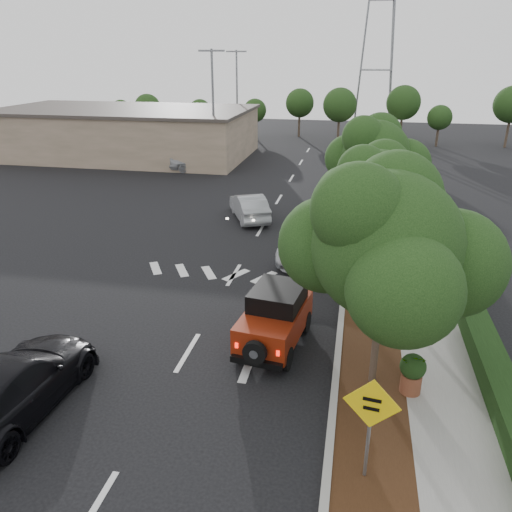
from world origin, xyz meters
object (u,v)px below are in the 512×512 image
(black_suv_oncoming, at_px, (13,385))
(speed_hump_sign, at_px, (371,416))
(red_jeep, at_px, (276,316))
(silver_suv_ahead, at_px, (311,243))

(black_suv_oncoming, distance_m, speed_hump_sign, 8.91)
(red_jeep, relative_size, speed_hump_sign, 1.53)
(silver_suv_ahead, distance_m, black_suv_oncoming, 13.66)
(red_jeep, xyz_separation_m, black_suv_oncoming, (-6.04, -4.62, -0.17))
(black_suv_oncoming, bearing_deg, speed_hump_sign, 178.44)
(black_suv_oncoming, xyz_separation_m, speed_hump_sign, (8.84, -0.53, 0.94))
(silver_suv_ahead, distance_m, speed_hump_sign, 12.87)
(silver_suv_ahead, bearing_deg, black_suv_oncoming, -113.40)
(red_jeep, relative_size, black_suv_oncoming, 0.70)
(red_jeep, distance_m, speed_hump_sign, 5.91)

